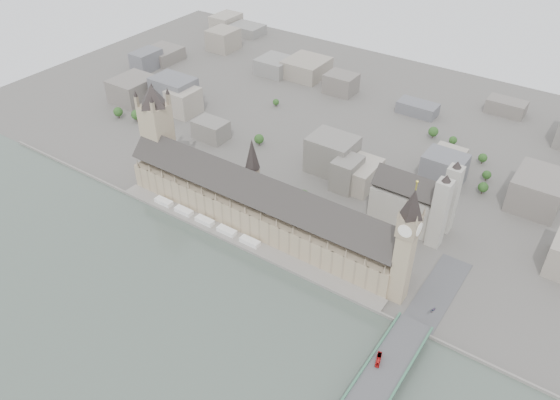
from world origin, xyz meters
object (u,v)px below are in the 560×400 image
Objects in this scene: westminster_abbey at (414,202)px; red_bus_north at (378,359)px; victoria_tower at (157,129)px; car_approach at (433,310)px; palace_of_westminster at (258,204)px; elizabeth_tower at (407,239)px.

westminster_abbey reaches higher than red_bus_north.
victoria_tower is 293.66m from red_bus_north.
westminster_abbey is (232.92, 69.00, -30.12)m from victoria_tower.
red_bus_north is at bearing -17.32° from victoria_tower.
car_approach is (57.20, -94.17, -14.18)m from westminster_abbey.
palace_of_westminster is at bearing 136.61° from red_bus_north.
elizabeth_tower is 24.04× the size of car_approach.
victoria_tower is at bearing -163.50° from westminster_abbey.
westminster_abbey is at bearing 89.84° from red_bus_north.
westminster_abbey is (-27.08, 87.00, -33.01)m from elizabeth_tower.
westminster_abbey reaches higher than car_approach.
elizabeth_tower is at bearing -179.37° from car_approach.
victoria_tower is 22.36× the size of car_approach.
victoria_tower reaches higher than car_approach.
red_bus_north is (277.29, -86.45, -43.33)m from victoria_tower.
victoria_tower is at bearing -170.95° from car_approach.
westminster_abbey is at bearing 34.17° from palace_of_westminster.
elizabeth_tower is 1.07× the size of victoria_tower.
westminster_abbey is at bearing 16.50° from victoria_tower.
red_bus_north is at bearing -87.83° from car_approach.
car_approach is (30.13, -7.17, -47.19)m from elizabeth_tower.
red_bus_north is 62.62m from car_approach.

